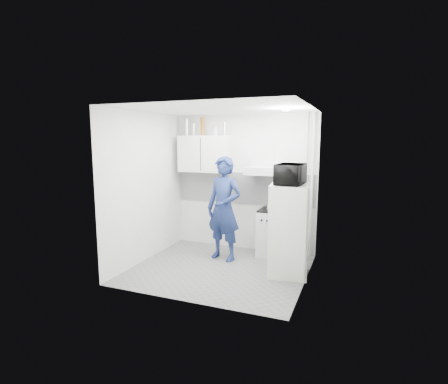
% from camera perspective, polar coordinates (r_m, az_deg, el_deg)
% --- Properties ---
extents(floor, '(2.80, 2.80, 0.00)m').
position_cam_1_polar(floor, '(5.93, -0.75, -12.45)').
color(floor, '#5E5D5A').
rests_on(floor, ground).
extents(ceiling, '(2.80, 2.80, 0.00)m').
position_cam_1_polar(ceiling, '(5.56, -0.80, 13.43)').
color(ceiling, white).
rests_on(ceiling, wall_back).
extents(wall_back, '(2.80, 0.00, 2.80)m').
position_cam_1_polar(wall_back, '(6.76, 3.25, 1.53)').
color(wall_back, beige).
rests_on(wall_back, floor).
extents(wall_left, '(0.00, 2.60, 2.60)m').
position_cam_1_polar(wall_left, '(6.26, -12.72, 0.76)').
color(wall_left, beige).
rests_on(wall_left, floor).
extents(wall_right, '(0.00, 2.60, 2.60)m').
position_cam_1_polar(wall_right, '(5.24, 13.55, -0.79)').
color(wall_right, beige).
rests_on(wall_right, floor).
extents(person, '(0.76, 0.58, 1.84)m').
position_cam_1_polar(person, '(6.16, -0.02, -2.72)').
color(person, navy).
rests_on(person, floor).
extents(stove, '(0.52, 0.52, 0.84)m').
position_cam_1_polar(stove, '(6.52, 8.02, -6.71)').
color(stove, silver).
rests_on(stove, floor).
extents(fridge, '(0.67, 0.67, 1.44)m').
position_cam_1_polar(fridge, '(5.59, 10.56, -6.16)').
color(fridge, white).
rests_on(fridge, floor).
extents(stove_top, '(0.50, 0.50, 0.03)m').
position_cam_1_polar(stove_top, '(6.42, 8.10, -2.96)').
color(stove_top, black).
rests_on(stove_top, stove).
extents(saucepan, '(0.20, 0.20, 0.11)m').
position_cam_1_polar(saucepan, '(6.35, 7.89, -2.44)').
color(saucepan, silver).
rests_on(saucepan, stove_top).
extents(microwave, '(0.59, 0.41, 0.32)m').
position_cam_1_polar(microwave, '(5.43, 10.81, 2.86)').
color(microwave, black).
rests_on(microwave, fridge).
extents(bottle_a, '(0.08, 0.08, 0.33)m').
position_cam_1_polar(bottle_a, '(6.99, -6.13, 10.46)').
color(bottle_a, silver).
rests_on(bottle_a, upper_cabinet).
extents(bottle_b, '(0.06, 0.06, 0.24)m').
position_cam_1_polar(bottle_b, '(6.92, -5.00, 10.12)').
color(bottle_b, silver).
rests_on(bottle_b, upper_cabinet).
extents(bottle_d, '(0.08, 0.08, 0.35)m').
position_cam_1_polar(bottle_d, '(6.84, -3.53, 10.63)').
color(bottle_d, brown).
rests_on(bottle_d, upper_cabinet).
extents(canister_b, '(0.08, 0.08, 0.16)m').
position_cam_1_polar(canister_b, '(6.73, -1.38, 9.86)').
color(canister_b, '#B2B7BC').
rests_on(canister_b, upper_cabinet).
extents(bottle_e, '(0.06, 0.06, 0.24)m').
position_cam_1_polar(bottle_e, '(6.66, 0.08, 10.23)').
color(bottle_e, silver).
rests_on(bottle_e, upper_cabinet).
extents(upper_cabinet, '(1.00, 0.35, 0.70)m').
position_cam_1_polar(upper_cabinet, '(6.83, -3.20, 6.23)').
color(upper_cabinet, white).
rests_on(upper_cabinet, wall_back).
extents(range_hood, '(0.60, 0.50, 0.14)m').
position_cam_1_polar(range_hood, '(6.37, 6.41, 3.49)').
color(range_hood, silver).
rests_on(range_hood, wall_back).
extents(backsplash, '(2.74, 0.03, 0.60)m').
position_cam_1_polar(backsplash, '(6.76, 3.20, 0.67)').
color(backsplash, white).
rests_on(backsplash, wall_back).
extents(pipe_a, '(0.05, 0.05, 2.60)m').
position_cam_1_polar(pipe_a, '(6.40, 14.14, 0.87)').
color(pipe_a, silver).
rests_on(pipe_a, floor).
extents(pipe_b, '(0.04, 0.04, 2.60)m').
position_cam_1_polar(pipe_b, '(6.41, 13.08, 0.93)').
color(pipe_b, silver).
rests_on(pipe_b, floor).
extents(ceiling_spot_fixture, '(0.10, 0.10, 0.02)m').
position_cam_1_polar(ceiling_spot_fixture, '(5.45, 10.07, 13.08)').
color(ceiling_spot_fixture, white).
rests_on(ceiling_spot_fixture, ceiling).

